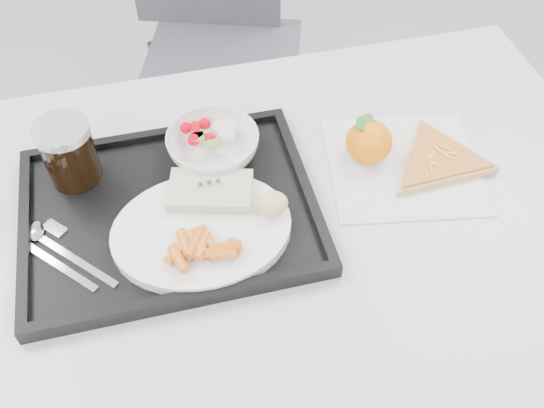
# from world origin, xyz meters

# --- Properties ---
(table) EXTENTS (1.20, 0.80, 0.75)m
(table) POSITION_xyz_m (0.00, 0.30, 0.68)
(table) COLOR #B5B5B7
(table) RESTS_ON ground
(chair) EXTENTS (0.53, 0.54, 0.93)m
(chair) POSITION_xyz_m (0.06, 1.18, 0.54)
(chair) COLOR #3B3A42
(chair) RESTS_ON ground
(tray) EXTENTS (0.45, 0.35, 0.03)m
(tray) POSITION_xyz_m (-0.15, 0.35, 0.76)
(tray) COLOR black
(tray) RESTS_ON table
(dinner_plate) EXTENTS (0.27, 0.27, 0.02)m
(dinner_plate) POSITION_xyz_m (-0.10, 0.29, 0.77)
(dinner_plate) COLOR white
(dinner_plate) RESTS_ON tray
(fish_fillet) EXTENTS (0.14, 0.11, 0.02)m
(fish_fillet) POSITION_xyz_m (-0.08, 0.35, 0.79)
(fish_fillet) COLOR beige
(fish_fillet) RESTS_ON dinner_plate
(bread_roll) EXTENTS (0.06, 0.05, 0.03)m
(bread_roll) POSITION_xyz_m (0.00, 0.29, 0.80)
(bread_roll) COLOR beige
(bread_roll) RESTS_ON dinner_plate
(salad_bowl) EXTENTS (0.15, 0.15, 0.05)m
(salad_bowl) POSITION_xyz_m (-0.06, 0.44, 0.79)
(salad_bowl) COLOR white
(salad_bowl) RESTS_ON tray
(cola_glass) EXTENTS (0.09, 0.09, 0.11)m
(cola_glass) POSITION_xyz_m (-0.28, 0.45, 0.82)
(cola_glass) COLOR black
(cola_glass) RESTS_ON tray
(cutlery) EXTENTS (0.14, 0.15, 0.01)m
(cutlery) POSITION_xyz_m (-0.32, 0.31, 0.77)
(cutlery) COLOR silver
(cutlery) RESTS_ON tray
(napkin) EXTENTS (0.29, 0.28, 0.00)m
(napkin) POSITION_xyz_m (0.25, 0.36, 0.75)
(napkin) COLOR silver
(napkin) RESTS_ON table
(tangerine) EXTENTS (0.10, 0.10, 0.08)m
(tangerine) POSITION_xyz_m (0.20, 0.40, 0.79)
(tangerine) COLOR orange
(tangerine) RESTS_ON napkin
(pizza_slice) EXTENTS (0.30, 0.30, 0.02)m
(pizza_slice) POSITION_xyz_m (0.31, 0.35, 0.76)
(pizza_slice) COLOR tan
(pizza_slice) RESTS_ON napkin
(carrot_pile) EXTENTS (0.11, 0.08, 0.02)m
(carrot_pile) POSITION_xyz_m (-0.11, 0.24, 0.79)
(carrot_pile) COLOR orange
(carrot_pile) RESTS_ON dinner_plate
(salad_contents) EXTENTS (0.10, 0.08, 0.02)m
(salad_contents) POSITION_xyz_m (-0.05, 0.47, 0.80)
(salad_contents) COLOR #CA0010
(salad_contents) RESTS_ON salad_bowl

